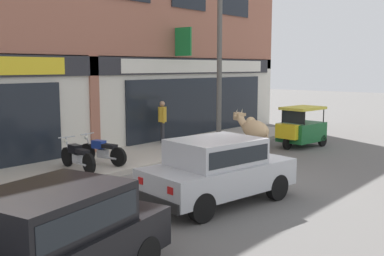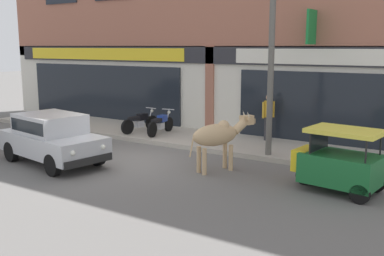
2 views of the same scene
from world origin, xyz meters
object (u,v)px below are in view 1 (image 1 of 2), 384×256
motorcycle_1 (102,151)px  car_1 (48,238)px  car_0 (218,167)px  auto_rickshaw (300,130)px  utility_pole (219,65)px  motorcycle_0 (77,156)px  cow (254,130)px  pedestrian (162,117)px

motorcycle_1 → car_1: bearing=-133.6°
car_0 → auto_rickshaw: (7.73, 1.92, -0.15)m
utility_pole → motorcycle_0: bearing=172.6°
cow → utility_pole: 2.90m
auto_rickshaw → utility_pole: utility_pole is taller
utility_pole → car_1: bearing=-154.7°
pedestrian → auto_rickshaw: bearing=-48.4°
utility_pole → cow: bearing=-109.2°
motorcycle_1 → utility_pole: 5.38m
motorcycle_1 → utility_pole: utility_pole is taller
cow → motorcycle_0: (-4.94, 2.64, -0.47)m
auto_rickshaw → utility_pole: (-2.59, 1.92, 2.42)m
car_1 → auto_rickshaw: size_ratio=1.85×
car_0 → motorcycle_0: (-0.47, 4.57, -0.27)m
car_1 → car_0: bearing=9.9°
car_1 → motorcycle_0: size_ratio=2.10×
motorcycle_1 → motorcycle_0: bearing=-175.2°
pedestrian → motorcycle_1: bearing=-162.6°
utility_pole → car_0: bearing=-143.2°
cow → motorcycle_1: bearing=145.9°
car_0 → motorcycle_1: bearing=84.3°
auto_rickshaw → motorcycle_1: bearing=159.4°
auto_rickshaw → motorcycle_1: auto_rickshaw is taller
auto_rickshaw → motorcycle_0: auto_rickshaw is taller
car_0 → motorcycle_0: size_ratio=2.09×
car_0 → cow: bearing=23.4°
motorcycle_1 → utility_pole: size_ratio=0.31×
cow → car_0: (-4.48, -1.93, -0.19)m
car_0 → utility_pole: utility_pole is taller
car_1 → utility_pole: 11.17m
pedestrian → cow: bearing=-86.7°
cow → auto_rickshaw: size_ratio=0.96×
motorcycle_0 → pedestrian: size_ratio=1.13×
cow → car_0: 4.88m
car_1 → motorcycle_1: size_ratio=2.10×
motorcycle_1 → pedestrian: pedestrian is taller
car_0 → motorcycle_1: size_ratio=2.09×
car_1 → pedestrian: pedestrian is taller
auto_rickshaw → motorcycle_0: (-8.20, 2.65, -0.12)m
car_0 → car_1: same height
car_0 → auto_rickshaw: 7.97m
cow → pedestrian: pedestrian is taller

